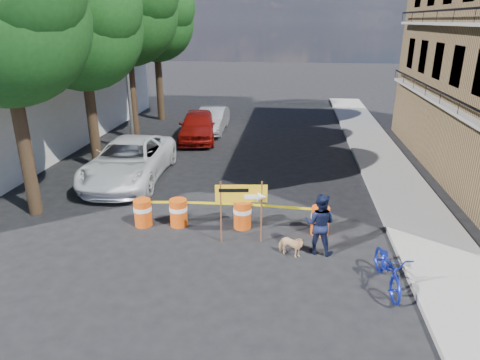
% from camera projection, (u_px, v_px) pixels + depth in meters
% --- Properties ---
extents(ground, '(120.00, 120.00, 0.00)m').
position_uv_depth(ground, '(220.00, 254.00, 12.24)').
color(ground, black).
rests_on(ground, ground).
extents(sidewalk_east, '(2.40, 40.00, 0.15)m').
position_uv_depth(sidewalk_east, '(397.00, 186.00, 17.10)').
color(sidewalk_east, gray).
rests_on(sidewalk_east, ground).
extents(white_building, '(8.00, 22.00, 6.00)m').
position_uv_depth(white_building, '(1.00, 88.00, 21.94)').
color(white_building, silver).
rests_on(white_building, ground).
extents(tree_near, '(5.46, 5.20, 9.15)m').
position_uv_depth(tree_near, '(3.00, 17.00, 12.63)').
color(tree_near, '#332316').
rests_on(tree_near, ground).
extents(tree_mid_a, '(5.25, 5.00, 8.68)m').
position_uv_depth(tree_mid_a, '(83.00, 27.00, 17.40)').
color(tree_mid_a, '#332316').
rests_on(tree_mid_a, ground).
extents(tree_mid_b, '(5.67, 5.40, 9.62)m').
position_uv_depth(tree_mid_b, '(126.00, 11.00, 21.80)').
color(tree_mid_b, '#332316').
rests_on(tree_mid_b, ground).
extents(tree_far, '(5.04, 4.80, 8.84)m').
position_uv_depth(tree_far, '(156.00, 21.00, 26.63)').
color(tree_far, '#332316').
rests_on(tree_far, ground).
extents(streetlamp, '(1.25, 0.18, 8.00)m').
position_uv_depth(streetlamp, '(128.00, 63.00, 20.21)').
color(streetlamp, gray).
rests_on(streetlamp, ground).
extents(barrel_far_left, '(0.58, 0.58, 0.90)m').
position_uv_depth(barrel_far_left, '(143.00, 212.00, 13.80)').
color(barrel_far_left, '#D3440C').
rests_on(barrel_far_left, ground).
extents(barrel_mid_left, '(0.58, 0.58, 0.90)m').
position_uv_depth(barrel_mid_left, '(178.00, 212.00, 13.80)').
color(barrel_mid_left, '#D3440C').
rests_on(barrel_mid_left, ground).
extents(barrel_mid_right, '(0.58, 0.58, 0.90)m').
position_uv_depth(barrel_mid_right, '(242.00, 214.00, 13.66)').
color(barrel_mid_right, '#D3440C').
rests_on(barrel_mid_right, ground).
extents(barrel_far_right, '(0.58, 0.58, 0.90)m').
position_uv_depth(barrel_far_right, '(320.00, 220.00, 13.25)').
color(barrel_far_right, '#D3440C').
rests_on(barrel_far_right, ground).
extents(detour_sign, '(1.51, 0.32, 1.95)m').
position_uv_depth(detour_sign, '(248.00, 198.00, 12.42)').
color(detour_sign, '#592D19').
rests_on(detour_sign, ground).
extents(pedestrian, '(1.02, 0.88, 1.80)m').
position_uv_depth(pedestrian, '(320.00, 224.00, 12.05)').
color(pedestrian, black).
rests_on(pedestrian, ground).
extents(bicycle, '(0.82, 1.15, 2.07)m').
position_uv_depth(bicycle, '(391.00, 250.00, 10.40)').
color(bicycle, '#122097').
rests_on(bicycle, ground).
extents(dog, '(0.87, 0.64, 0.67)m').
position_uv_depth(dog, '(291.00, 246.00, 12.02)').
color(dog, '#E9BB85').
rests_on(dog, ground).
extents(suv_white, '(3.04, 6.18, 1.69)m').
position_uv_depth(suv_white, '(129.00, 161.00, 17.65)').
color(suv_white, white).
rests_on(suv_white, ground).
extents(sedan_red, '(2.55, 5.03, 1.64)m').
position_uv_depth(sedan_red, '(198.00, 126.00, 23.64)').
color(sedan_red, maroon).
rests_on(sedan_red, ground).
extents(sedan_silver, '(1.54, 4.33, 1.43)m').
position_uv_depth(sedan_silver, '(212.00, 120.00, 25.52)').
color(sedan_silver, '#B0B1B7').
rests_on(sedan_silver, ground).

